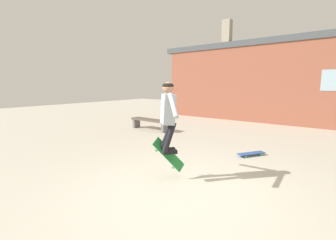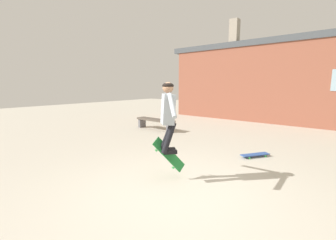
{
  "view_description": "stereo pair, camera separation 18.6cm",
  "coord_description": "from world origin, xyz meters",
  "px_view_note": "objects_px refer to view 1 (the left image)",
  "views": [
    {
      "loc": [
        2.17,
        -3.2,
        1.94
      ],
      "look_at": [
        -0.43,
        0.22,
        1.26
      ],
      "focal_mm": 24.0,
      "sensor_mm": 36.0,
      "label": 1
    },
    {
      "loc": [
        2.32,
        -3.09,
        1.94
      ],
      "look_at": [
        -0.43,
        0.22,
        1.26
      ],
      "focal_mm": 24.0,
      "sensor_mm": 36.0,
      "label": 2
    }
  ],
  "objects_px": {
    "skateboard_resting": "(251,153)",
    "skateboard_flipping": "(169,155)",
    "skater": "(168,112)",
    "park_bench": "(150,122)"
  },
  "relations": [
    {
      "from": "skateboard_resting",
      "to": "skateboard_flipping",
      "type": "bearing_deg",
      "value": 14.32
    },
    {
      "from": "skateboard_flipping",
      "to": "skater",
      "type": "bearing_deg",
      "value": -106.97
    },
    {
      "from": "skater",
      "to": "skateboard_flipping",
      "type": "height_order",
      "value": "skater"
    },
    {
      "from": "skater",
      "to": "skateboard_resting",
      "type": "height_order",
      "value": "skater"
    },
    {
      "from": "park_bench",
      "to": "skateboard_resting",
      "type": "xyz_separation_m",
      "value": [
        4.66,
        -1.05,
        -0.28
      ]
    },
    {
      "from": "skateboard_flipping",
      "to": "skateboard_resting",
      "type": "bearing_deg",
      "value": 24.59
    },
    {
      "from": "skater",
      "to": "skateboard_resting",
      "type": "bearing_deg",
      "value": 23.35
    },
    {
      "from": "park_bench",
      "to": "skateboard_flipping",
      "type": "distance_m",
      "value": 5.28
    },
    {
      "from": "skater",
      "to": "skateboard_resting",
      "type": "xyz_separation_m",
      "value": [
        0.82,
        2.7,
        -1.35
      ]
    },
    {
      "from": "park_bench",
      "to": "skateboard_flipping",
      "type": "bearing_deg",
      "value": -42.64
    }
  ]
}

